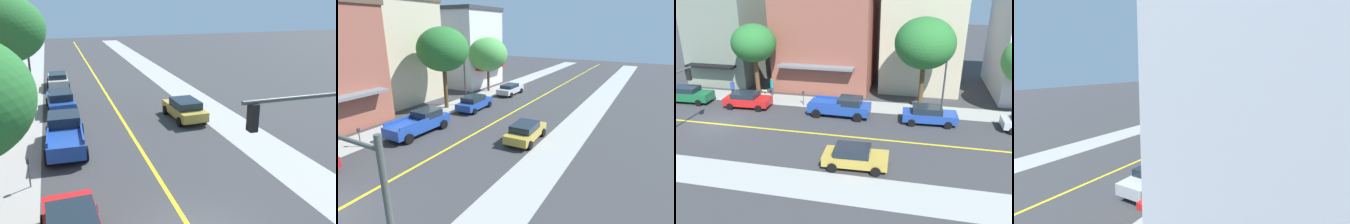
% 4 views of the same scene
% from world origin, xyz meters
% --- Properties ---
extents(ground_plane, '(140.00, 140.00, 0.00)m').
position_xyz_m(ground_plane, '(0.00, 0.00, 0.00)').
color(ground_plane, '#38383A').
extents(sidewalk_left, '(3.00, 126.00, 0.01)m').
position_xyz_m(sidewalk_left, '(-6.88, 0.00, 0.00)').
color(sidewalk_left, '#9E9E99').
rests_on(sidewalk_left, ground).
extents(road_centerline_stripe, '(0.20, 126.00, 0.00)m').
position_xyz_m(road_centerline_stripe, '(0.00, 0.00, 0.00)').
color(road_centerline_stripe, yellow).
rests_on(road_centerline_stripe, ground).
extents(pale_office_building, '(12.90, 7.53, 10.52)m').
position_xyz_m(pale_office_building, '(-14.73, -5.56, 5.27)').
color(pale_office_building, gray).
rests_on(pale_office_building, ground).
extents(brick_apartment_block, '(12.97, 10.54, 10.71)m').
position_xyz_m(brick_apartment_block, '(-14.73, 6.31, 5.36)').
color(brick_apartment_block, '#935142').
rests_on(brick_apartment_block, ground).
extents(corner_shop_building, '(8.41, 8.54, 11.63)m').
position_xyz_m(corner_shop_building, '(-14.74, 16.53, 5.83)').
color(corner_shop_building, beige).
rests_on(corner_shop_building, ground).
extents(street_tree_right_corner, '(4.35, 4.35, 7.49)m').
position_xyz_m(street_tree_right_corner, '(-7.01, 0.50, 5.60)').
color(street_tree_right_corner, brown).
rests_on(street_tree_right_corner, ground).
extents(street_tree_left_far, '(5.35, 5.35, 8.51)m').
position_xyz_m(street_tree_left_far, '(-7.18, 16.80, 6.21)').
color(street_tree_left_far, brown).
rests_on(street_tree_left_far, ground).
extents(fire_hydrant, '(0.44, 0.24, 0.77)m').
position_xyz_m(fire_hydrant, '(-6.05, -0.18, 0.38)').
color(fire_hydrant, silver).
rests_on(fire_hydrant, ground).
extents(parking_meter, '(0.12, 0.18, 1.43)m').
position_xyz_m(parking_meter, '(-5.81, 5.78, 0.94)').
color(parking_meter, '#4C4C51').
rests_on(parking_meter, ground).
extents(street_lamp, '(0.70, 0.36, 6.98)m').
position_xyz_m(street_lamp, '(-6.01, 18.70, 4.27)').
color(street_lamp, '#38383D').
rests_on(street_lamp, ground).
extents(red_sedan_left_curb, '(2.22, 4.37, 1.46)m').
position_xyz_m(red_sedan_left_curb, '(-4.21, 0.70, 0.78)').
color(red_sedan_left_curb, red).
rests_on(red_sedan_left_curb, ground).
extents(blue_sedan_left_curb, '(2.23, 4.59, 1.53)m').
position_xyz_m(blue_sedan_left_curb, '(-4.00, 17.57, 0.80)').
color(blue_sedan_left_curb, '#1E429E').
rests_on(blue_sedan_left_curb, ground).
extents(green_sedan_left_curb, '(2.20, 4.78, 1.59)m').
position_xyz_m(green_sedan_left_curb, '(-4.29, -5.78, 0.83)').
color(green_sedan_left_curb, '#196638').
rests_on(green_sedan_left_curb, ground).
extents(gold_sedan_right_curb, '(2.20, 4.32, 1.45)m').
position_xyz_m(gold_sedan_right_curb, '(4.26, 12.72, 0.77)').
color(gold_sedan_right_curb, '#B29338').
rests_on(gold_sedan_right_curb, ground).
extents(blue_pickup_truck, '(2.33, 5.54, 1.79)m').
position_xyz_m(blue_pickup_truck, '(-4.03, 9.92, 0.91)').
color(blue_pickup_truck, '#1E429E').
rests_on(blue_pickup_truck, ground).
extents(pedestrian_blue_shirt, '(0.40, 0.40, 1.62)m').
position_xyz_m(pedestrian_blue_shirt, '(-6.95, -2.39, 0.84)').
color(pedestrian_blue_shirt, black).
rests_on(pedestrian_blue_shirt, ground).
extents(pedestrian_teal_shirt, '(0.32, 0.32, 1.81)m').
position_xyz_m(pedestrian_teal_shirt, '(-8.06, 1.54, 0.97)').
color(pedestrian_teal_shirt, '#33384C').
rests_on(pedestrian_teal_shirt, ground).
extents(small_dog, '(0.32, 0.64, 0.48)m').
position_xyz_m(small_dog, '(-8.23, 0.57, 0.32)').
color(small_dog, '#C6B28C').
rests_on(small_dog, ground).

